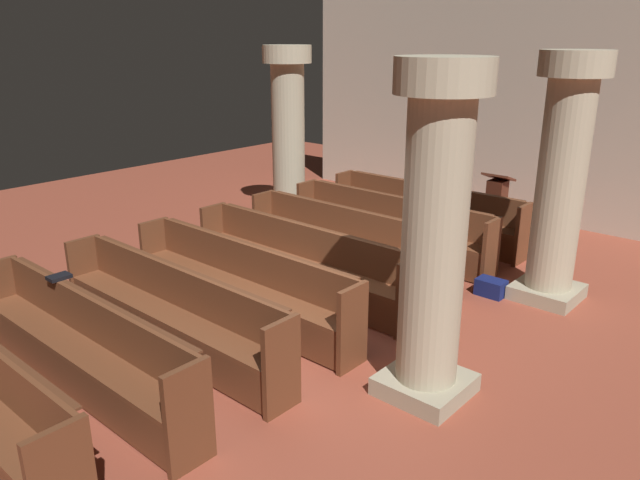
# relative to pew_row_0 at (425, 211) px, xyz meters

# --- Properties ---
(ground_plane) EXTENTS (19.20, 19.20, 0.00)m
(ground_plane) POSITION_rel_pew_row_0_xyz_m (0.75, -3.71, -0.49)
(ground_plane) COLOR #9E4733
(back_wall) EXTENTS (10.00, 0.16, 4.50)m
(back_wall) POSITION_rel_pew_row_0_xyz_m (0.75, 2.37, 1.76)
(back_wall) COLOR beige
(back_wall) RESTS_ON ground
(pew_row_0) EXTENTS (3.47, 0.46, 0.91)m
(pew_row_0) POSITION_rel_pew_row_0_xyz_m (0.00, 0.00, 0.00)
(pew_row_0) COLOR brown
(pew_row_0) RESTS_ON ground
(pew_row_1) EXTENTS (3.47, 0.46, 0.91)m
(pew_row_1) POSITION_rel_pew_row_0_xyz_m (0.00, -1.01, 0.00)
(pew_row_1) COLOR brown
(pew_row_1) RESTS_ON ground
(pew_row_2) EXTENTS (3.47, 0.47, 0.91)m
(pew_row_2) POSITION_rel_pew_row_0_xyz_m (0.00, -2.03, 0.00)
(pew_row_2) COLOR brown
(pew_row_2) RESTS_ON ground
(pew_row_3) EXTENTS (3.47, 0.46, 0.91)m
(pew_row_3) POSITION_rel_pew_row_0_xyz_m (0.00, -3.04, 0.00)
(pew_row_3) COLOR brown
(pew_row_3) RESTS_ON ground
(pew_row_4) EXTENTS (3.47, 0.46, 0.91)m
(pew_row_4) POSITION_rel_pew_row_0_xyz_m (0.00, -4.05, 0.00)
(pew_row_4) COLOR brown
(pew_row_4) RESTS_ON ground
(pew_row_5) EXTENTS (3.47, 0.47, 0.91)m
(pew_row_5) POSITION_rel_pew_row_0_xyz_m (0.00, -5.06, 0.00)
(pew_row_5) COLOR brown
(pew_row_5) RESTS_ON ground
(pew_row_6) EXTENTS (3.47, 0.46, 0.91)m
(pew_row_6) POSITION_rel_pew_row_0_xyz_m (0.00, -6.08, 0.00)
(pew_row_6) COLOR brown
(pew_row_6) RESTS_ON ground
(pillar_aisle_side) EXTENTS (0.84, 0.84, 3.10)m
(pillar_aisle_side) POSITION_rel_pew_row_0_xyz_m (2.52, -1.01, 1.13)
(pillar_aisle_side) COLOR tan
(pillar_aisle_side) RESTS_ON ground
(pillar_far_side) EXTENTS (0.84, 0.84, 3.10)m
(pillar_far_side) POSITION_rel_pew_row_0_xyz_m (-2.47, -0.68, 1.13)
(pillar_far_side) COLOR tan
(pillar_far_side) RESTS_ON ground
(pillar_aisle_rear) EXTENTS (0.83, 0.83, 3.10)m
(pillar_aisle_rear) POSITION_rel_pew_row_0_xyz_m (2.52, -3.97, 1.13)
(pillar_aisle_rear) COLOR tan
(pillar_aisle_rear) RESTS_ON ground
(lectern) EXTENTS (0.48, 0.45, 1.08)m
(lectern) POSITION_rel_pew_row_0_xyz_m (0.77, 1.01, -0.03)
(lectern) COLOR #411E13
(lectern) RESTS_ON ground
(hymn_book) EXTENTS (0.15, 0.22, 0.04)m
(hymn_book) POSITION_rel_pew_row_0_xyz_m (-0.67, -5.89, 0.44)
(hymn_book) COLOR black
(hymn_book) RESTS_ON pew_row_6
(kneeler_box_navy) EXTENTS (0.37, 0.24, 0.22)m
(kneeler_box_navy) POSITION_rel_pew_row_0_xyz_m (1.93, -1.42, -0.38)
(kneeler_box_navy) COLOR navy
(kneeler_box_navy) RESTS_ON ground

